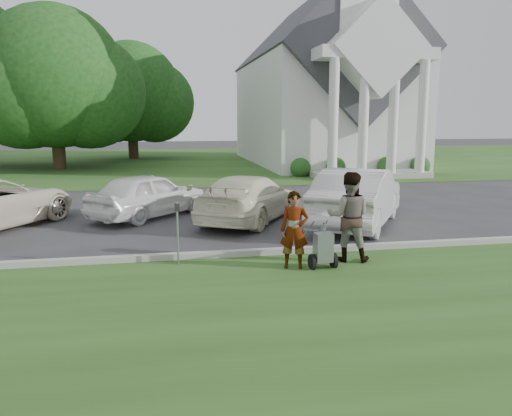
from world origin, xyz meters
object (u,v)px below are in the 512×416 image
object	(u,v)px
church	(322,76)
person_right	(349,217)
person_left	(294,231)
tree_left	(54,84)
car_b	(149,195)
car_c	(249,198)
striping_cart	(323,248)
tree_back	(131,97)
parking_meter_near	(177,226)
car_d	(358,197)

from	to	relation	value
church	person_right	distance (m)	24.82
church	person_left	world-z (taller)	church
tree_left	car_b	xyz separation A→B (m)	(5.72, -16.33, -4.40)
person_right	tree_left	bearing A→B (deg)	-46.59
car_c	tree_left	bearing A→B (deg)	-32.38
car_c	car_b	bearing A→B (deg)	9.85
tree_left	church	bearing A→B (deg)	3.79
car_b	tree_left	bearing A→B (deg)	-26.07
person_right	car_c	world-z (taller)	person_right
church	striping_cart	bearing A→B (deg)	-107.80
tree_back	parking_meter_near	distance (m)	30.18
person_right	car_d	bearing A→B (deg)	-96.13
car_c	person_left	bearing A→B (deg)	122.06
tree_left	car_b	bearing A→B (deg)	-70.71
person_right	car_c	size ratio (longest dim) A/B	0.40
striping_cart	person_right	size ratio (longest dim) A/B	0.57
tree_back	car_b	distance (m)	24.72
striping_cart	person_left	world-z (taller)	person_left
parking_meter_near	striping_cart	bearing A→B (deg)	-15.64
tree_back	person_left	size ratio (longest dim) A/B	5.99
church	tree_back	size ratio (longest dim) A/B	2.51
tree_left	parking_meter_near	bearing A→B (deg)	-73.56
person_left	car_c	xyz separation A→B (m)	(-0.08, 5.02, -0.10)
striping_cart	car_b	size ratio (longest dim) A/B	0.27
church	person_left	bearing A→B (deg)	-109.15
striping_cart	parking_meter_near	bearing A→B (deg)	160.71
tree_left	car_b	world-z (taller)	tree_left
car_b	parking_meter_near	bearing A→B (deg)	142.15
church	tree_left	world-z (taller)	church
parking_meter_near	car_d	bearing A→B (deg)	30.52
church	car_c	world-z (taller)	church
car_c	person_right	bearing A→B (deg)	137.56
striping_cart	person_right	distance (m)	1.01
person_left	tree_left	bearing A→B (deg)	127.22
person_left	car_d	distance (m)	4.79
tree_back	car_b	xyz separation A→B (m)	(1.72, -24.33, -4.02)
church	parking_meter_near	bearing A→B (deg)	-114.71
person_left	car_d	bearing A→B (deg)	68.31
car_b	car_c	world-z (taller)	car_b
tree_left	car_c	world-z (taller)	tree_left
car_b	car_c	size ratio (longest dim) A/B	0.86
car_d	tree_back	bearing A→B (deg)	-40.49
tree_left	person_left	xyz separation A→B (m)	(8.80, -22.52, -4.31)
tree_back	car_c	distance (m)	26.25
tree_back	person_left	world-z (taller)	tree_back
person_left	person_right	xyz separation A→B (m)	(1.30, 0.33, 0.17)
striping_cart	person_right	world-z (taller)	person_right
church	car_b	size ratio (longest dim) A/B	5.81
striping_cart	car_d	bearing A→B (deg)	55.58
person_right	car_b	size ratio (longest dim) A/B	0.47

